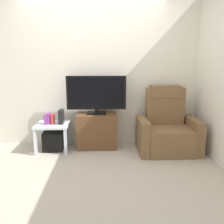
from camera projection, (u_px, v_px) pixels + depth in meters
ground_plane at (91, 168)px, 3.33m from camera, size 6.40×6.40×0.00m
wall_back at (93, 72)px, 4.17m from camera, size 6.40×0.06×2.60m
tv_stand at (97, 131)px, 4.11m from camera, size 0.68×0.43×0.59m
television at (96, 94)px, 4.00m from camera, size 1.01×0.20×0.65m
recliner_armchair at (167, 129)px, 3.94m from camera, size 0.98×0.78×1.08m
side_table at (53, 128)px, 3.96m from camera, size 0.54×0.54×0.46m
subwoofer_box at (54, 141)px, 4.01m from camera, size 0.32×0.32×0.32m
book_leftmost at (46, 119)px, 3.91m from camera, size 0.05×0.13×0.16m
book_middle at (49, 118)px, 3.91m from camera, size 0.04×0.10×0.19m
book_rightmost at (53, 119)px, 3.91m from camera, size 0.05×0.12×0.17m
game_console at (61, 117)px, 3.94m from camera, size 0.07×0.20×0.23m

